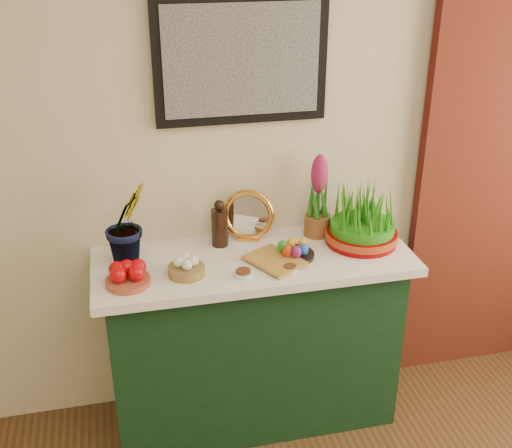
{
  "coord_description": "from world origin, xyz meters",
  "views": [
    {
      "loc": [
        -0.6,
        -0.41,
        2.23
      ],
      "look_at": [
        -0.06,
        1.95,
        1.07
      ],
      "focal_mm": 45.0,
      "sensor_mm": 36.0,
      "label": 1
    }
  ],
  "objects": [
    {
      "name": "sideboard",
      "position": [
        -0.06,
        2.0,
        0.42
      ],
      "size": [
        1.3,
        0.45,
        0.85
      ],
      "primitive_type": "cube",
      "color": "#133419",
      "rests_on": "ground"
    },
    {
      "name": "tablecloth",
      "position": [
        -0.06,
        2.0,
        0.87
      ],
      "size": [
        1.4,
        0.55,
        0.04
      ],
      "primitive_type": "cube",
      "color": "white",
      "rests_on": "sideboard"
    },
    {
      "name": "hyacinth_green",
      "position": [
        -0.59,
        2.08,
        1.13
      ],
      "size": [
        0.31,
        0.3,
        0.48
      ],
      "primitive_type": "imported",
      "rotation": [
        0.0,
        0.0,
        0.61
      ],
      "color": "#266919",
      "rests_on": "tablecloth"
    },
    {
      "name": "apple_bowl",
      "position": [
        -0.6,
        1.88,
        0.93
      ],
      "size": [
        0.23,
        0.23,
        0.09
      ],
      "color": "#9F4A2D",
      "rests_on": "tablecloth"
    },
    {
      "name": "garlic_basket",
      "position": [
        -0.36,
        1.91,
        0.93
      ],
      "size": [
        0.19,
        0.19,
        0.09
      ],
      "color": "olive",
      "rests_on": "tablecloth"
    },
    {
      "name": "vinegar_cruet",
      "position": [
        -0.18,
        2.15,
        0.99
      ],
      "size": [
        0.08,
        0.08,
        0.22
      ],
      "color": "black",
      "rests_on": "tablecloth"
    },
    {
      "name": "mirror",
      "position": [
        -0.04,
        2.18,
        1.01
      ],
      "size": [
        0.25,
        0.14,
        0.24
      ],
      "color": "gold",
      "rests_on": "tablecloth"
    },
    {
      "name": "book",
      "position": [
        -0.06,
        1.88,
        0.91
      ],
      "size": [
        0.25,
        0.28,
        0.03
      ],
      "primitive_type": "imported",
      "rotation": [
        0.0,
        0.0,
        0.5
      ],
      "color": "#B28132",
      "rests_on": "tablecloth"
    },
    {
      "name": "spice_dish_left",
      "position": [
        -0.14,
        1.84,
        0.9
      ],
      "size": [
        0.08,
        0.08,
        0.03
      ],
      "color": "silver",
      "rests_on": "tablecloth"
    },
    {
      "name": "spice_dish_right",
      "position": [
        0.06,
        1.84,
        0.9
      ],
      "size": [
        0.06,
        0.06,
        0.03
      ],
      "color": "silver",
      "rests_on": "tablecloth"
    },
    {
      "name": "egg_plate",
      "position": [
        0.11,
        1.96,
        0.92
      ],
      "size": [
        0.2,
        0.2,
        0.08
      ],
      "color": "black",
      "rests_on": "tablecloth"
    },
    {
      "name": "hyacinth_pink",
      "position": [
        0.28,
        2.15,
        1.07
      ],
      "size": [
        0.12,
        0.12,
        0.4
      ],
      "color": "brown",
      "rests_on": "tablecloth"
    },
    {
      "name": "wheatgrass_sabzeh",
      "position": [
        0.45,
        2.02,
        1.01
      ],
      "size": [
        0.33,
        0.33,
        0.27
      ],
      "color": "#830204",
      "rests_on": "tablecloth"
    }
  ]
}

